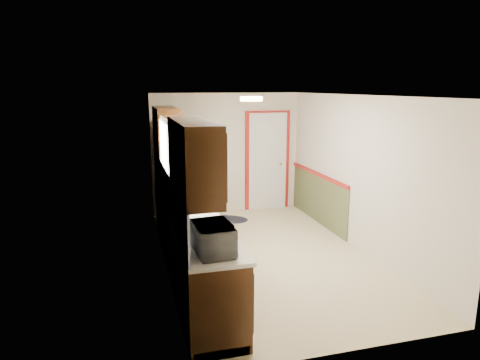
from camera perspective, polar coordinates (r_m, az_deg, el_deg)
room_shell at (r=6.27m, az=3.57°, el=0.17°), size 3.20×5.20×2.52m
kitchen_run at (r=5.82m, az=-7.19°, el=-4.86°), size 0.63×4.00×2.20m
back_wall_trim at (r=8.70m, az=5.08°, el=1.51°), size 1.12×2.30×2.08m
ceiling_fixture at (r=5.85m, az=1.53°, el=10.77°), size 0.30×0.30×0.06m
microwave at (r=4.17m, az=-3.56°, el=-7.38°), size 0.32×0.54×0.35m
refrigerator at (r=8.06m, az=-8.07°, el=1.02°), size 0.84×0.82×1.90m
rug at (r=8.30m, az=-1.81°, el=-5.27°), size 0.98×0.83×0.01m
cooktop at (r=7.41m, az=-8.73°, el=-0.02°), size 0.53×0.64×0.02m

